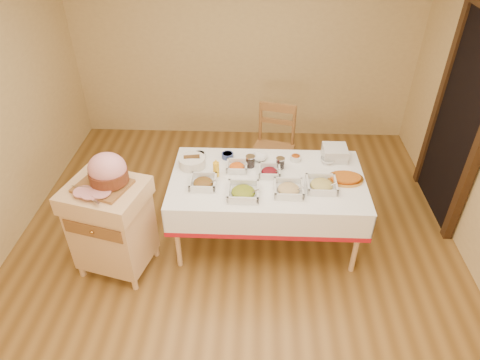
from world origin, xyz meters
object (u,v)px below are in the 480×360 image
dining_chair (273,148)px  preserve_jar_right (280,163)px  dining_table (267,191)px  preserve_jar_left (250,162)px  plate_stack (335,153)px  butcher_cart (111,223)px  ham_on_board (107,173)px  mustard_bottle (216,169)px  brass_platter (345,178)px  bread_basket (192,162)px

dining_chair → preserve_jar_right: size_ratio=9.20×
dining_chair → preserve_jar_right: 0.81m
dining_table → preserve_jar_left: 0.33m
dining_chair → plate_stack: size_ratio=4.29×
preserve_jar_left → plate_stack: plate_stack is taller
butcher_cart → ham_on_board: size_ratio=2.05×
dining_table → preserve_jar_left: size_ratio=15.42×
mustard_bottle → dining_chair: bearing=58.1°
mustard_bottle → preserve_jar_left: bearing=28.7°
ham_on_board → brass_platter: 2.13m
dining_chair → preserve_jar_left: size_ratio=8.52×
brass_platter → mustard_bottle: bearing=179.0°
bread_basket → brass_platter: bread_basket is taller
mustard_bottle → butcher_cart: bearing=-153.6°
ham_on_board → mustard_bottle: size_ratio=2.45×
mustard_bottle → brass_platter: (1.20, -0.02, -0.06)m
ham_on_board → brass_platter: bearing=10.8°
dining_table → mustard_bottle: mustard_bottle is taller
dining_chair → dining_table: bearing=-95.2°
dining_table → plate_stack: size_ratio=7.76×
dining_table → dining_chair: bearing=84.8°
preserve_jar_right → bread_basket: (-0.85, -0.01, -0.00)m
dining_table → ham_on_board: bearing=-163.3°
butcher_cart → dining_chair: bearing=42.7°
preserve_jar_left → preserve_jar_right: preserve_jar_left is taller
butcher_cart → brass_platter: 2.18m
dining_table → butcher_cart: size_ratio=1.95×
preserve_jar_left → bread_basket: (-0.56, -0.02, -0.00)m
dining_table → dining_chair: dining_chair is taller
dining_table → mustard_bottle: bearing=178.6°
ham_on_board → preserve_jar_left: 1.35m
brass_platter → ham_on_board: bearing=-169.2°
mustard_bottle → bread_basket: 0.29m
preserve_jar_left → brass_platter: preserve_jar_left is taller
preserve_jar_right → bread_basket: size_ratio=0.42×
ham_on_board → preserve_jar_left: ham_on_board is taller
dining_table → ham_on_board: ham_on_board is taller
dining_chair → preserve_jar_left: bearing=-108.8°
ham_on_board → preserve_jar_left: bearing=26.5°
dining_table → mustard_bottle: size_ratio=9.81×
preserve_jar_left → mustard_bottle: mustard_bottle is taller
dining_table → bread_basket: 0.78m
dining_chair → bread_basket: size_ratio=3.90×
dining_table → preserve_jar_left: (-0.17, 0.18, 0.21)m
butcher_cart → plate_stack: (2.06, 0.80, 0.29)m
butcher_cart → mustard_bottle: bearing=26.4°
bread_basket → brass_platter: size_ratio=0.77×
plate_stack → butcher_cart: bearing=-158.7°
preserve_jar_left → plate_stack: 0.85m
preserve_jar_left → preserve_jar_right: bearing=-2.3°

